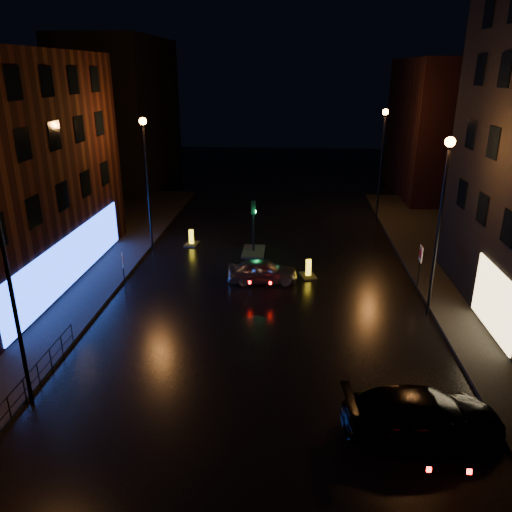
# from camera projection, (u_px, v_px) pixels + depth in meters

# --- Properties ---
(ground) EXTENTS (120.00, 120.00, 0.00)m
(ground) POSITION_uv_depth(u_px,v_px,m) (257.00, 379.00, 18.91)
(ground) COLOR black
(ground) RESTS_ON ground
(pavement_left) EXTENTS (12.00, 44.00, 0.15)m
(pavement_left) POSITION_uv_depth(u_px,v_px,m) (12.00, 283.00, 27.30)
(pavement_left) COLOR black
(pavement_left) RESTS_ON ground
(building_far_left) EXTENTS (8.00, 16.00, 14.00)m
(building_far_left) POSITION_uv_depth(u_px,v_px,m) (123.00, 112.00, 50.23)
(building_far_left) COLOR black
(building_far_left) RESTS_ON ground
(building_far_right) EXTENTS (8.00, 14.00, 12.00)m
(building_far_right) POSITION_uv_depth(u_px,v_px,m) (444.00, 128.00, 45.70)
(building_far_right) COLOR black
(building_far_right) RESTS_ON ground
(street_lamp_lnear) EXTENTS (0.44, 0.44, 8.37)m
(street_lamp_lnear) POSITION_uv_depth(u_px,v_px,m) (5.00, 255.00, 15.62)
(street_lamp_lnear) COLOR black
(street_lamp_lnear) RESTS_ON ground
(street_lamp_lfar) EXTENTS (0.44, 0.44, 8.37)m
(street_lamp_lfar) POSITION_uv_depth(u_px,v_px,m) (146.00, 165.00, 30.56)
(street_lamp_lfar) COLOR black
(street_lamp_lfar) RESTS_ON ground
(street_lamp_rnear) EXTENTS (0.44, 0.44, 8.37)m
(street_lamp_rnear) POSITION_uv_depth(u_px,v_px,m) (442.00, 201.00, 22.04)
(street_lamp_rnear) COLOR black
(street_lamp_rnear) RESTS_ON ground
(street_lamp_rfar) EXTENTS (0.44, 0.44, 8.37)m
(street_lamp_rfar) POSITION_uv_depth(u_px,v_px,m) (382.00, 148.00, 36.99)
(street_lamp_rfar) COLOR black
(street_lamp_rfar) RESTS_ON ground
(traffic_signal) EXTENTS (1.40, 2.40, 3.45)m
(traffic_signal) POSITION_uv_depth(u_px,v_px,m) (254.00, 245.00, 31.89)
(traffic_signal) COLOR black
(traffic_signal) RESTS_ON ground
(guard_railing) EXTENTS (0.05, 6.04, 1.00)m
(guard_railing) POSITION_uv_depth(u_px,v_px,m) (37.00, 369.00, 18.25)
(guard_railing) COLOR black
(guard_railing) RESTS_ON ground
(silver_hatchback) EXTENTS (3.93, 1.84, 1.30)m
(silver_hatchback) POSITION_uv_depth(u_px,v_px,m) (263.00, 271.00, 27.42)
(silver_hatchback) COLOR #979A9E
(silver_hatchback) RESTS_ON ground
(dark_sedan) EXTENTS (5.29, 2.53, 1.49)m
(dark_sedan) POSITION_uv_depth(u_px,v_px,m) (423.00, 414.00, 15.87)
(dark_sedan) COLOR black
(dark_sedan) RESTS_ON ground
(bollard_near) EXTENTS (1.06, 1.34, 1.03)m
(bollard_near) POSITION_uv_depth(u_px,v_px,m) (308.00, 273.00, 28.23)
(bollard_near) COLOR black
(bollard_near) RESTS_ON ground
(bollard_far) EXTENTS (0.93, 1.28, 1.05)m
(bollard_far) POSITION_uv_depth(u_px,v_px,m) (192.00, 241.00, 33.40)
(bollard_far) COLOR black
(bollard_far) RESTS_ON ground
(road_sign_left) EXTENTS (0.21, 0.48, 2.05)m
(road_sign_left) POSITION_uv_depth(u_px,v_px,m) (123.00, 264.00, 25.99)
(road_sign_left) COLOR black
(road_sign_left) RESTS_ON ground
(road_sign_right) EXTENTS (0.10, 0.61, 2.52)m
(road_sign_right) POSITION_uv_depth(u_px,v_px,m) (420.00, 258.00, 25.82)
(road_sign_right) COLOR black
(road_sign_right) RESTS_ON ground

